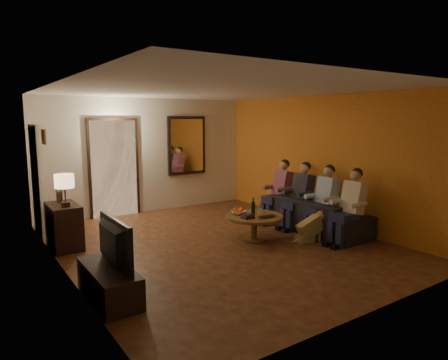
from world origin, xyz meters
TOP-DOWN VIEW (x-y plane):
  - floor at (0.00, 0.00)m, footprint 5.00×6.00m
  - ceiling at (0.00, 0.00)m, footprint 5.00×6.00m
  - back_wall at (0.00, 3.00)m, footprint 5.00×0.02m
  - front_wall at (0.00, -3.00)m, footprint 5.00×0.02m
  - left_wall at (-2.50, 0.00)m, footprint 0.02×6.00m
  - right_wall at (2.50, 0.00)m, footprint 0.02×6.00m
  - orange_accent at (2.49, 0.00)m, footprint 0.01×6.00m
  - kitchen_doorway at (-0.80, 2.98)m, footprint 1.00×0.06m
  - door_trim at (-0.80, 2.97)m, footprint 1.12×0.04m
  - fridge_glimpse at (-0.55, 2.98)m, footprint 0.45×0.03m
  - mirror_frame at (1.00, 2.96)m, footprint 1.00×0.05m
  - mirror_glass at (1.00, 2.93)m, footprint 0.86×0.02m
  - white_door at (-2.46, 2.30)m, footprint 0.06×0.85m
  - framed_art at (-2.47, 1.30)m, footprint 0.03×0.28m
  - art_canvas at (-2.46, 1.30)m, footprint 0.01×0.22m
  - dresser at (-2.25, 1.27)m, footprint 0.45×0.83m
  - table_lamp at (-2.25, 1.05)m, footprint 0.30×0.30m
  - flower_vase at (-2.25, 1.49)m, footprint 0.14×0.14m
  - tv_stand at (-2.25, -1.03)m, footprint 0.45×1.16m
  - tv at (-2.25, -1.03)m, footprint 1.01×0.13m
  - sofa at (1.99, -0.32)m, footprint 2.16×0.85m
  - person_a at (1.89, -1.22)m, footprint 0.60×0.40m
  - person_b at (1.89, -0.62)m, footprint 0.60×0.40m
  - person_c at (1.89, -0.02)m, footprint 0.60×0.40m
  - person_d at (1.89, 0.58)m, footprint 0.60×0.40m
  - dog at (1.38, -0.78)m, footprint 0.59×0.33m
  - coffee_table at (0.63, -0.17)m, footprint 1.27×1.27m
  - bowl at (0.45, 0.05)m, footprint 0.26×0.26m
  - oranges at (0.45, 0.05)m, footprint 0.20×0.20m
  - wine_bottle at (0.68, -0.07)m, footprint 0.07×0.07m
  - wine_glass at (0.81, -0.12)m, footprint 0.06×0.06m
  - book_stack at (0.41, -0.27)m, footprint 0.20×0.15m
  - laptop at (0.73, -0.45)m, footprint 0.33×0.21m

SIDE VIEW (x-z plane):
  - floor at x=0.00m, z-range -0.01..0.01m
  - tv_stand at x=-2.25m, z-range 0.00..0.39m
  - coffee_table at x=0.63m, z-range 0.00..0.45m
  - dog at x=1.38m, z-range 0.00..0.56m
  - sofa at x=1.99m, z-range 0.00..0.63m
  - dresser at x=-2.25m, z-range 0.00..0.74m
  - laptop at x=0.73m, z-range 0.45..0.48m
  - bowl at x=0.45m, z-range 0.45..0.51m
  - book_stack at x=0.41m, z-range 0.45..0.52m
  - wine_glass at x=0.81m, z-range 0.45..0.55m
  - oranges at x=0.45m, z-range 0.51..0.59m
  - person_a at x=1.89m, z-range 0.00..1.20m
  - person_b at x=1.89m, z-range 0.00..1.20m
  - person_c at x=1.89m, z-range 0.00..1.20m
  - person_d at x=1.89m, z-range 0.00..1.20m
  - wine_bottle at x=0.68m, z-range 0.45..0.76m
  - tv at x=-2.25m, z-range 0.39..0.96m
  - fridge_glimpse at x=-0.55m, z-range 0.05..1.75m
  - flower_vase at x=-2.25m, z-range 0.74..1.18m
  - table_lamp at x=-2.25m, z-range 0.74..1.28m
  - white_door at x=-2.46m, z-range 0.00..2.04m
  - kitchen_doorway at x=-0.80m, z-range 0.00..2.10m
  - door_trim at x=-0.80m, z-range -0.06..2.16m
  - back_wall at x=0.00m, z-range 0.00..2.60m
  - front_wall at x=0.00m, z-range 0.00..2.60m
  - left_wall at x=-2.50m, z-range 0.00..2.60m
  - right_wall at x=2.50m, z-range 0.00..2.60m
  - orange_accent at x=2.49m, z-range 0.00..2.60m
  - mirror_frame at x=1.00m, z-range 0.80..2.20m
  - mirror_glass at x=1.00m, z-range 0.87..2.13m
  - framed_art at x=-2.47m, z-range 1.73..1.97m
  - art_canvas at x=-2.46m, z-range 1.76..1.94m
  - ceiling at x=0.00m, z-range 2.60..2.60m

